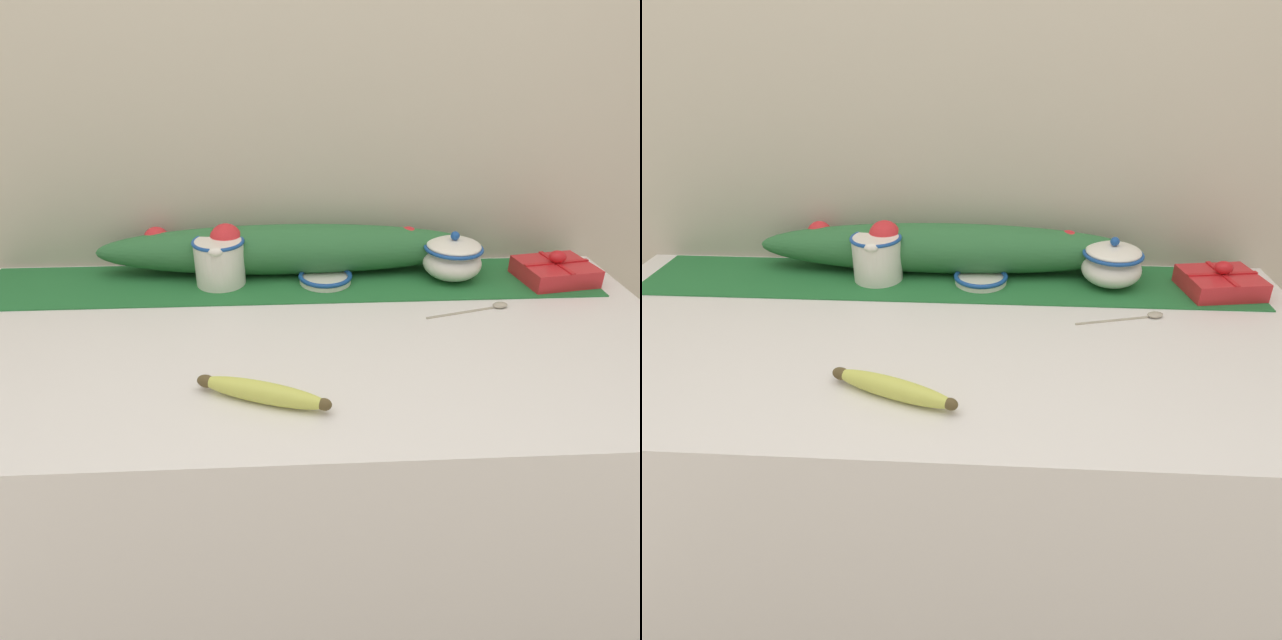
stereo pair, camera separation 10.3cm
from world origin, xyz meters
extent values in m
plane|color=gray|center=(0.00, 0.00, 0.00)|extent=(12.00, 12.00, 0.00)
cube|color=silver|center=(0.00, 0.00, 0.46)|extent=(1.49, 0.72, 0.92)
cube|color=#B7AD99|center=(0.00, 0.38, 1.20)|extent=(2.29, 0.04, 2.40)
cube|color=#236B33|center=(0.00, 0.24, 0.92)|extent=(1.37, 0.22, 0.00)
cylinder|color=white|center=(-0.15, 0.24, 0.97)|extent=(0.11, 0.11, 0.10)
torus|color=#194793|center=(-0.15, 0.24, 1.02)|extent=(0.12, 0.12, 0.01)
torus|color=white|center=(-0.15, 0.30, 0.98)|extent=(0.05, 0.01, 0.05)
ellipsoid|color=white|center=(-0.15, 0.19, 1.02)|extent=(0.03, 0.02, 0.02)
ellipsoid|color=white|center=(0.37, 0.24, 0.96)|extent=(0.13, 0.13, 0.07)
torus|color=#194793|center=(0.37, 0.24, 0.99)|extent=(0.13, 0.13, 0.01)
ellipsoid|color=white|center=(0.37, 0.24, 1.00)|extent=(0.12, 0.12, 0.03)
sphere|color=#194793|center=(0.37, 0.24, 1.02)|extent=(0.02, 0.02, 0.02)
cylinder|color=white|center=(0.08, 0.23, 0.93)|extent=(0.12, 0.12, 0.01)
torus|color=#194793|center=(0.08, 0.23, 0.94)|extent=(0.12, 0.12, 0.01)
ellipsoid|color=#CCD156|center=(-0.04, -0.21, 0.94)|extent=(0.21, 0.11, 0.03)
ellipsoid|color=brown|center=(-0.14, -0.18, 0.94)|extent=(0.04, 0.03, 0.02)
ellipsoid|color=brown|center=(0.05, -0.25, 0.94)|extent=(0.03, 0.03, 0.02)
cube|color=#A89E89|center=(0.35, 0.07, 0.92)|extent=(0.15, 0.04, 0.00)
ellipsoid|color=#A89E89|center=(0.43, 0.09, 0.92)|extent=(0.04, 0.03, 0.01)
cube|color=red|center=(0.60, 0.22, 0.94)|extent=(0.17, 0.15, 0.04)
cube|color=red|center=(0.60, 0.22, 0.96)|extent=(0.16, 0.03, 0.00)
cube|color=red|center=(0.60, 0.22, 0.96)|extent=(0.03, 0.13, 0.00)
ellipsoid|color=red|center=(0.60, 0.22, 0.98)|extent=(0.04, 0.03, 0.03)
ellipsoid|color=#2D6B38|center=(0.00, 0.29, 0.98)|extent=(0.88, 0.12, 0.11)
sphere|color=red|center=(-0.30, 0.31, 1.00)|extent=(0.06, 0.06, 0.06)
sphere|color=red|center=(-0.14, 0.27, 1.01)|extent=(0.07, 0.07, 0.07)
sphere|color=red|center=(0.00, 0.29, 1.00)|extent=(0.06, 0.06, 0.06)
sphere|color=red|center=(0.14, 0.29, 1.00)|extent=(0.06, 0.06, 0.06)
sphere|color=red|center=(0.27, 0.29, 1.00)|extent=(0.06, 0.06, 0.06)
camera|label=1|loc=(0.01, -0.94, 1.46)|focal=32.00mm
camera|label=2|loc=(0.11, -0.94, 1.46)|focal=32.00mm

